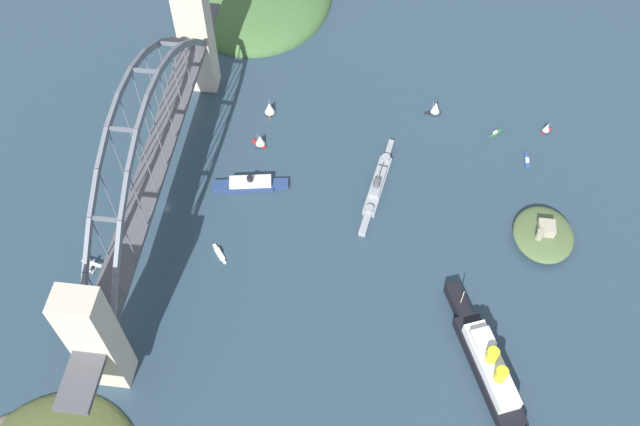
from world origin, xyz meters
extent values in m
plane|color=#283D4C|center=(0.00, 0.00, 0.00)|extent=(1400.00, 1400.00, 0.00)
cube|color=#BCB29E|center=(-91.18, 0.00, 33.35)|extent=(12.85, 17.39, 66.69)
cube|color=#BCB29E|center=(91.18, 0.00, 33.35)|extent=(12.85, 17.39, 66.69)
cube|color=#47474C|center=(0.00, 0.00, 33.84)|extent=(169.51, 13.97, 2.40)
cube|color=#47474C|center=(-109.61, 0.00, 33.84)|extent=(24.00, 13.97, 2.40)
cube|color=#47474C|center=(109.61, 0.00, 33.84)|extent=(24.00, 13.97, 2.40)
cube|color=slate|center=(-79.17, -6.29, 42.08)|extent=(19.78, 1.80, 18.82)
cube|color=slate|center=(-61.58, -6.29, 56.73)|extent=(19.48, 1.80, 15.40)
cube|color=slate|center=(-43.98, -6.29, 67.72)|extent=(19.07, 1.80, 11.99)
cube|color=slate|center=(-26.39, -6.29, 75.04)|extent=(18.55, 1.80, 8.55)
cube|color=slate|center=(-8.80, -6.29, 78.71)|extent=(17.93, 1.80, 5.01)
cube|color=slate|center=(8.80, -6.29, 78.71)|extent=(17.93, 1.80, 5.01)
cube|color=slate|center=(26.39, -6.29, 75.04)|extent=(18.55, 1.80, 8.55)
cube|color=slate|center=(43.98, -6.29, 67.72)|extent=(19.07, 1.80, 11.99)
cube|color=slate|center=(61.58, -6.29, 56.73)|extent=(19.48, 1.80, 15.40)
cube|color=slate|center=(79.17, -6.29, 42.08)|extent=(19.78, 1.80, 18.82)
cube|color=slate|center=(-79.17, 6.29, 42.08)|extent=(19.78, 1.80, 18.82)
cube|color=slate|center=(-61.58, 6.29, 56.73)|extent=(19.48, 1.80, 15.40)
cube|color=slate|center=(-43.98, 6.29, 67.72)|extent=(19.07, 1.80, 11.99)
cube|color=slate|center=(-26.39, 6.29, 75.04)|extent=(18.55, 1.80, 8.55)
cube|color=slate|center=(-8.80, 6.29, 78.71)|extent=(17.93, 1.80, 5.01)
cube|color=slate|center=(8.80, 6.29, 78.71)|extent=(17.93, 1.80, 5.01)
cube|color=slate|center=(26.39, 6.29, 75.04)|extent=(18.55, 1.80, 8.55)
cube|color=slate|center=(43.98, 6.29, 67.72)|extent=(19.07, 1.80, 11.99)
cube|color=slate|center=(61.58, 6.29, 56.73)|extent=(19.48, 1.80, 15.40)
cube|color=slate|center=(79.17, 6.29, 42.08)|extent=(19.78, 1.80, 18.82)
cube|color=slate|center=(-87.97, 0.00, 33.84)|extent=(1.40, 12.57, 1.40)
cube|color=slate|center=(-52.78, 0.00, 63.14)|extent=(1.40, 12.57, 1.40)
cube|color=slate|center=(-17.59, 0.00, 77.79)|extent=(1.40, 12.57, 1.40)
cube|color=slate|center=(17.59, 0.00, 77.79)|extent=(1.40, 12.57, 1.40)
cube|color=slate|center=(52.78, 0.00, 63.14)|extent=(1.40, 12.57, 1.40)
cube|color=slate|center=(87.97, 0.00, 33.84)|extent=(1.40, 12.57, 1.40)
cylinder|color=slate|center=(-70.38, -6.29, 42.68)|extent=(0.56, 0.56, 15.28)
cylinder|color=slate|center=(-70.38, 6.29, 42.68)|extent=(0.56, 0.56, 15.28)
cylinder|color=slate|center=(-52.78, -6.29, 49.09)|extent=(0.56, 0.56, 28.10)
cylinder|color=slate|center=(-52.78, 6.29, 49.09)|extent=(0.56, 0.56, 28.10)
cylinder|color=slate|center=(-35.19, -6.29, 53.67)|extent=(0.56, 0.56, 37.25)
cylinder|color=slate|center=(-35.19, 6.29, 53.67)|extent=(0.56, 0.56, 37.25)
cylinder|color=slate|center=(-17.59, -6.29, 56.42)|extent=(0.56, 0.56, 42.75)
cylinder|color=slate|center=(-17.59, 6.29, 56.42)|extent=(0.56, 0.56, 42.75)
cylinder|color=slate|center=(0.00, -6.29, 57.33)|extent=(0.56, 0.56, 44.58)
cylinder|color=slate|center=(0.00, 6.29, 57.33)|extent=(0.56, 0.56, 44.58)
cylinder|color=slate|center=(17.59, -6.29, 56.42)|extent=(0.56, 0.56, 42.75)
cylinder|color=slate|center=(17.59, 6.29, 56.42)|extent=(0.56, 0.56, 42.75)
cylinder|color=slate|center=(35.19, -6.29, 53.67)|extent=(0.56, 0.56, 37.25)
cylinder|color=slate|center=(35.19, 6.29, 53.67)|extent=(0.56, 0.56, 37.25)
cylinder|color=slate|center=(52.78, -6.29, 49.09)|extent=(0.56, 0.56, 28.10)
cylinder|color=slate|center=(52.78, 6.29, 49.09)|extent=(0.56, 0.56, 28.10)
cylinder|color=slate|center=(70.38, -6.29, 42.68)|extent=(0.56, 0.56, 15.28)
cylinder|color=slate|center=(70.38, 6.29, 42.68)|extent=(0.56, 0.56, 15.28)
cube|color=black|center=(72.18, 162.88, 3.10)|extent=(53.85, 31.15, 6.20)
cube|color=black|center=(39.25, 149.35, 3.10)|extent=(18.92, 12.74, 6.20)
cube|color=white|center=(72.18, 162.88, 8.98)|extent=(40.84, 24.45, 5.56)
cube|color=white|center=(61.99, 158.70, 13.36)|extent=(11.50, 11.49, 3.20)
cylinder|color=yellow|center=(70.33, 162.12, 15.37)|extent=(5.28, 5.28, 7.22)
cylinder|color=yellow|center=(78.66, 165.54, 15.37)|extent=(5.28, 5.28, 7.22)
cylinder|color=tan|center=(41.31, 150.20, 11.20)|extent=(0.50, 0.50, 10.00)
cube|color=gray|center=(-25.76, 107.34, 1.60)|extent=(39.40, 13.13, 3.19)
cube|color=gray|center=(-51.28, 111.80, 1.60)|extent=(13.27, 5.13, 3.19)
cube|color=gray|center=(-0.24, 102.89, 1.60)|extent=(13.37, 5.71, 3.19)
cube|color=gray|center=(-25.76, 107.34, 4.76)|extent=(20.04, 8.50, 3.14)
cylinder|color=gray|center=(-43.30, 110.40, 4.29)|extent=(4.58, 4.58, 2.20)
cylinder|color=gray|center=(-8.21, 104.28, 4.29)|extent=(4.58, 4.58, 2.20)
cylinder|color=gray|center=(-25.76, 107.34, 11.33)|extent=(0.60, 0.60, 10.00)
cylinder|color=#4C4C51|center=(-21.93, 106.67, 8.53)|extent=(3.60, 3.60, 4.40)
cube|color=navy|center=(-18.36, 41.03, 1.41)|extent=(12.01, 24.79, 2.82)
cube|color=navy|center=(-21.03, 56.64, 1.41)|extent=(6.94, 8.77, 2.82)
cube|color=navy|center=(-15.69, 25.41, 1.41)|extent=(8.06, 8.96, 2.82)
cube|color=beige|center=(-18.36, 41.03, 4.24)|extent=(10.48, 22.64, 2.84)
cylinder|color=black|center=(-18.36, 41.03, 6.86)|extent=(3.25, 3.25, 2.40)
ellipsoid|color=#4C6038|center=(-3.61, 191.44, 3.31)|extent=(34.55, 29.98, 6.62)
cube|color=#9E937F|center=(-3.61, 191.44, 8.42)|extent=(8.00, 8.00, 6.25)
cylinder|color=gray|center=(0.89, 187.94, 8.73)|extent=(3.60, 3.60, 6.88)
cylinder|color=#B7B7B2|center=(40.16, -27.99, 0.45)|extent=(5.83, 2.28, 0.90)
cylinder|color=#B7B7B2|center=(40.89, -25.08, 0.45)|extent=(5.83, 2.28, 0.90)
cylinder|color=navy|center=(40.16, -27.99, 1.53)|extent=(0.14, 0.14, 1.26)
cylinder|color=navy|center=(40.89, -25.08, 1.53)|extent=(0.14, 0.14, 1.26)
ellipsoid|color=silver|center=(40.52, -26.53, 2.88)|extent=(7.43, 3.16, 1.43)
cylinder|color=navy|center=(37.34, -25.74, 2.88)|extent=(1.11, 1.51, 1.36)
cube|color=silver|center=(39.64, -26.31, 3.48)|extent=(4.25, 10.79, 0.20)
cube|color=silver|center=(43.64, -27.31, 3.02)|extent=(2.05, 4.21, 0.12)
cube|color=navy|center=(43.64, -27.31, 4.34)|extent=(1.10, 0.38, 1.50)
cube|color=silver|center=(25.13, 33.17, 0.44)|extent=(7.61, 6.64, 0.88)
cube|color=silver|center=(29.18, 36.26, 0.44)|extent=(2.87, 2.65, 0.88)
cube|color=silver|center=(21.08, 30.09, 0.44)|extent=(3.04, 2.87, 0.88)
cube|color=beige|center=(24.37, 32.60, 1.54)|extent=(4.26, 3.92, 1.32)
cube|color=#B2231E|center=(-77.07, 198.75, 0.53)|extent=(3.79, 4.30, 1.06)
cube|color=#B2231E|center=(-78.70, 200.96, 0.53)|extent=(1.42, 1.55, 1.06)
cube|color=#B2231E|center=(-75.44, 196.55, 0.53)|extent=(1.54, 1.64, 1.06)
cylinder|color=tan|center=(-77.27, 199.03, 4.13)|extent=(0.16, 0.16, 6.13)
cone|color=white|center=(-76.56, 198.07, 3.82)|extent=(5.27, 5.27, 4.90)
cube|color=#B2231E|center=(-48.21, 40.12, 0.52)|extent=(4.96, 6.17, 1.04)
cube|color=#B2231E|center=(-50.07, 36.82, 0.52)|extent=(1.91, 2.20, 1.04)
cube|color=#B2231E|center=(-46.35, 43.42, 0.52)|extent=(2.10, 2.31, 1.04)
cylinder|color=tan|center=(-48.44, 39.71, 4.84)|extent=(0.16, 0.16, 7.59)
cone|color=silver|center=(-47.63, 41.15, 4.46)|extent=(7.09, 7.09, 6.07)
cube|color=black|center=(-83.38, 134.97, 0.53)|extent=(3.12, 5.87, 1.05)
cube|color=black|center=(-82.80, 131.29, 0.53)|extent=(1.30, 2.00, 1.05)
cube|color=black|center=(-83.96, 138.64, 0.53)|extent=(1.51, 2.03, 1.05)
cylinder|color=tan|center=(-83.31, 134.51, 5.45)|extent=(0.16, 0.16, 8.80)
cone|color=white|center=(-83.56, 136.11, 5.01)|extent=(5.85, 5.85, 7.04)
cube|color=#2D6B3D|center=(-71.77, 170.42, 0.63)|extent=(4.99, 5.08, 1.25)
cube|color=#2D6B3D|center=(-74.17, 172.91, 0.63)|extent=(1.97, 1.98, 1.25)
cube|color=#2D6B3D|center=(-69.37, 167.93, 0.63)|extent=(2.12, 2.13, 1.25)
cube|color=beige|center=(-71.32, 169.95, 1.82)|extent=(2.92, 2.94, 1.13)
cube|color=brown|center=(-73.44, 42.21, 0.45)|extent=(6.58, 3.31, 0.90)
cube|color=brown|center=(-77.60, 41.62, 0.45)|extent=(2.23, 1.39, 0.90)
cube|color=brown|center=(-69.28, 42.80, 0.45)|extent=(2.27, 1.60, 0.90)
cylinder|color=tan|center=(-73.96, 42.13, 5.20)|extent=(0.16, 0.16, 8.59)
cone|color=white|center=(-72.14, 42.39, 4.77)|extent=(6.53, 6.53, 6.87)
cube|color=#234C8C|center=(-54.09, 186.53, 0.49)|extent=(6.26, 2.57, 0.98)
cube|color=#234C8C|center=(-58.20, 186.38, 0.49)|extent=(2.10, 1.37, 0.98)
cube|color=#234C8C|center=(-49.97, 186.68, 0.49)|extent=(2.11, 1.62, 0.98)
cube|color=beige|center=(-53.31, 186.56, 1.48)|extent=(3.15, 1.99, 1.02)
camera|label=1|loc=(201.57, 104.32, 289.92)|focal=39.08mm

